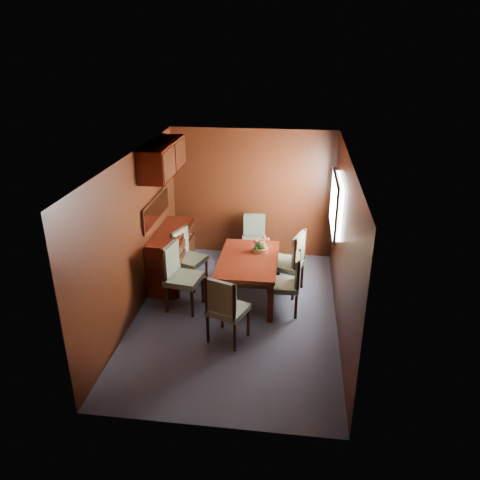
# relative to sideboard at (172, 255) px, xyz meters

# --- Properties ---
(ground) EXTENTS (4.50, 4.50, 0.00)m
(ground) POSITION_rel_sideboard_xyz_m (1.25, -1.00, -0.45)
(ground) COLOR #313542
(ground) RESTS_ON ground
(room_shell) EXTENTS (3.06, 4.52, 2.41)m
(room_shell) POSITION_rel_sideboard_xyz_m (1.15, -0.67, 1.18)
(room_shell) COLOR black
(room_shell) RESTS_ON ground
(sideboard) EXTENTS (0.48, 1.40, 0.90)m
(sideboard) POSITION_rel_sideboard_xyz_m (0.00, 0.00, 0.00)
(sideboard) COLOR #330D06
(sideboard) RESTS_ON ground
(dining_table) EXTENTS (0.93, 1.47, 0.69)m
(dining_table) POSITION_rel_sideboard_xyz_m (1.37, -0.45, 0.14)
(dining_table) COLOR #330D06
(dining_table) RESTS_ON ground
(chair_left_near) EXTENTS (0.56, 0.58, 1.07)m
(chair_left_near) POSITION_rel_sideboard_xyz_m (0.35, -0.88, 0.14)
(chair_left_near) COLOR black
(chair_left_near) RESTS_ON ground
(chair_left_far) EXTENTS (0.58, 0.60, 0.99)m
(chair_left_far) POSITION_rel_sideboard_xyz_m (0.28, -0.14, 0.10)
(chair_left_far) COLOR black
(chair_left_far) RESTS_ON ground
(chair_right_near) EXTENTS (0.44, 0.46, 0.96)m
(chair_right_near) POSITION_rel_sideboard_xyz_m (2.03, -0.79, 0.08)
(chair_right_near) COLOR black
(chair_right_near) RESTS_ON ground
(chair_right_far) EXTENTS (0.62, 0.64, 1.07)m
(chair_right_far) POSITION_rel_sideboard_xyz_m (2.03, -0.21, 0.14)
(chair_right_far) COLOR black
(chair_right_far) RESTS_ON ground
(chair_head) EXTENTS (0.61, 0.60, 1.01)m
(chair_head) POSITION_rel_sideboard_xyz_m (1.19, -1.70, 0.11)
(chair_head) COLOR black
(chair_head) RESTS_ON ground
(chair_foot) EXTENTS (0.50, 0.48, 0.92)m
(chair_foot) POSITION_rel_sideboard_xyz_m (1.33, 0.88, 0.06)
(chair_foot) COLOR black
(chair_foot) RESTS_ON ground
(flower_centerpiece) EXTENTS (0.26, 0.26, 0.26)m
(flower_centerpiece) POSITION_rel_sideboard_xyz_m (1.54, -0.18, 0.36)
(flower_centerpiece) COLOR #C26D3B
(flower_centerpiece) RESTS_ON dining_table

